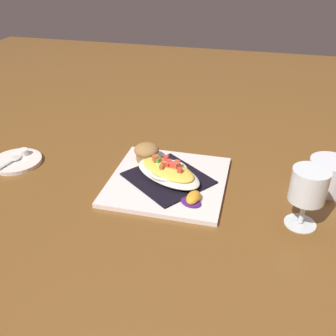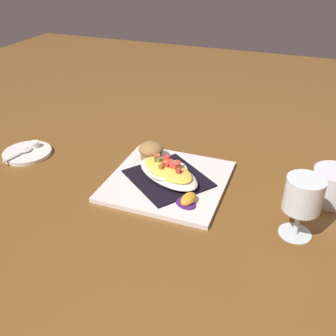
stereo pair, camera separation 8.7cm
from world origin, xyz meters
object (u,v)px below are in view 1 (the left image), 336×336
(creamer_cup_0, at_px, (24,152))
(square_plate, at_px, (168,181))
(coffee_mug, at_px, (327,177))
(stemmed_glass, at_px, (308,189))
(creamer_saucer, at_px, (17,161))
(muffin, at_px, (147,152))
(spoon, at_px, (14,160))
(orange_garnish, at_px, (193,199))
(gratin_dish, at_px, (168,172))

(creamer_cup_0, bearing_deg, square_plate, -93.10)
(coffee_mug, distance_m, stemmed_glass, 0.16)
(square_plate, height_order, creamer_cup_0, creamer_cup_0)
(stemmed_glass, relative_size, creamer_saucer, 1.01)
(muffin, bearing_deg, creamer_saucer, 103.75)
(spoon, bearing_deg, creamer_cup_0, -10.33)
(creamer_cup_0, bearing_deg, spoon, 169.67)
(spoon, height_order, creamer_cup_0, creamer_cup_0)
(muffin, distance_m, stemmed_glass, 0.40)
(orange_garnish, relative_size, spoon, 0.64)
(stemmed_glass, bearing_deg, creamer_cup_0, 81.66)
(orange_garnish, height_order, coffee_mug, coffee_mug)
(muffin, relative_size, creamer_cup_0, 2.63)
(creamer_cup_0, bearing_deg, stemmed_glass, -98.34)
(coffee_mug, bearing_deg, orange_garnish, 116.19)
(creamer_saucer, bearing_deg, square_plate, -89.05)
(gratin_dish, xyz_separation_m, creamer_saucer, (-0.01, 0.40, -0.03))
(coffee_mug, relative_size, creamer_cup_0, 5.00)
(muffin, relative_size, creamer_saucer, 0.50)
(coffee_mug, height_order, creamer_cup_0, coffee_mug)
(orange_garnish, distance_m, stemmed_glass, 0.23)
(muffin, xyz_separation_m, spoon, (-0.09, 0.33, -0.02))
(coffee_mug, relative_size, spoon, 1.30)
(orange_garnish, xyz_separation_m, coffee_mug, (0.14, -0.28, 0.01))
(gratin_dish, distance_m, creamer_saucer, 0.40)
(square_plate, distance_m, orange_garnish, 0.11)
(coffee_mug, height_order, creamer_saucer, coffee_mug)
(square_plate, xyz_separation_m, creamer_cup_0, (0.02, 0.40, 0.01))
(orange_garnish, relative_size, creamer_cup_0, 2.46)
(square_plate, xyz_separation_m, spoon, (-0.01, 0.40, 0.01))
(gratin_dish, relative_size, creamer_saucer, 1.57)
(muffin, bearing_deg, gratin_dish, -134.44)
(coffee_mug, height_order, spoon, coffee_mug)
(gratin_dish, distance_m, creamer_cup_0, 0.40)
(muffin, xyz_separation_m, orange_garnish, (-0.15, -0.15, -0.02))
(creamer_saucer, xyz_separation_m, creamer_cup_0, (0.03, -0.01, 0.01))
(orange_garnish, bearing_deg, stemmed_glass, -91.24)
(orange_garnish, bearing_deg, creamer_cup_0, 78.37)
(orange_garnish, distance_m, creamer_cup_0, 0.48)
(square_plate, height_order, orange_garnish, orange_garnish)
(stemmed_glass, height_order, creamer_saucer, stemmed_glass)
(muffin, xyz_separation_m, creamer_saucer, (-0.08, 0.33, -0.03))
(stemmed_glass, relative_size, creamer_cup_0, 5.31)
(stemmed_glass, relative_size, spoon, 1.38)
(square_plate, distance_m, coffee_mug, 0.36)
(stemmed_glass, xyz_separation_m, creamer_saucer, (0.07, 0.70, -0.08))
(square_plate, relative_size, coffee_mug, 2.23)
(square_plate, distance_m, stemmed_glass, 0.32)
(square_plate, distance_m, muffin, 0.11)
(orange_garnish, height_order, stemmed_glass, stemmed_glass)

